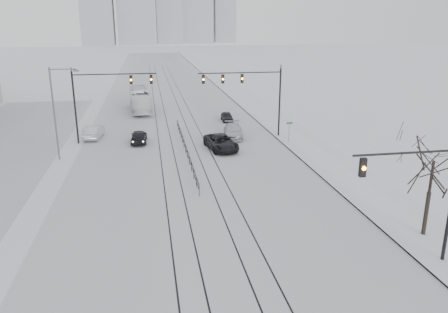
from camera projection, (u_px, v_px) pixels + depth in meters
The scene contains 17 objects.
road at pixel (170, 103), 73.52m from camera, with size 22.00×260.00×0.02m, color silver.
sidewalk_east at pixel (248, 100), 75.73m from camera, with size 5.00×260.00×0.16m, color white.
curb at pixel (234, 101), 75.33m from camera, with size 0.10×260.00×0.12m, color gray.
tram_rails at pixel (178, 131), 54.69m from camera, with size 5.30×180.00×0.01m.
traffic_mast_near at pixel (427, 188), 23.12m from camera, with size 6.10×0.37×7.00m.
traffic_mast_ne at pixel (252, 89), 49.63m from camera, with size 9.60×0.37×8.00m.
traffic_mast_nw at pixel (102, 93), 47.88m from camera, with size 9.10×0.37×8.00m.
street_light_west at pixel (57, 107), 41.74m from camera, with size 2.73×0.25×9.00m.
bare_tree at pixel (433, 169), 26.36m from camera, with size 4.40×4.40×6.10m.
median_fence at pixel (185, 148), 45.12m from camera, with size 0.06×24.00×1.00m.
street_sign at pixel (289, 129), 48.64m from camera, with size 0.70×0.06×2.40m.
sedan_sb_inner at pixel (139, 137), 48.94m from camera, with size 1.74×4.32×1.47m, color black.
sedan_sb_outer at pixel (94, 132), 50.93m from camera, with size 1.67×4.79×1.58m, color #BABCC3.
sedan_nb_front at pixel (221, 143), 46.32m from camera, with size 2.62×5.67×1.58m, color black.
sedan_nb_right at pixel (233, 131), 51.24m from camera, with size 2.15×5.28×1.53m, color #B9BDC1.
sedan_nb_far at pixel (227, 117), 59.89m from camera, with size 1.46×3.62×1.23m, color black.
box_truck at pixel (140, 100), 66.58m from camera, with size 2.80×11.97×3.33m, color white.
Camera 1 is at (-3.55, -13.42, 12.97)m, focal length 35.00 mm.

